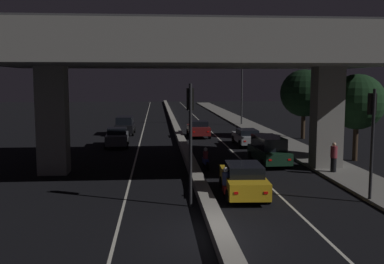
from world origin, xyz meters
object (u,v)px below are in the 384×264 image
Objects in this scene: car_silver_third at (247,137)px; car_grey_lead_oncoming at (117,137)px; street_lamp at (240,85)px; pedestrian_on_sidewalk at (334,157)px; car_taxi_yellow_lead at (243,179)px; car_dark_red_fourth at (198,129)px; traffic_light_left_of_median at (190,123)px; car_black_second_oncoming at (125,125)px; traffic_light_right_of_median at (372,126)px; motorcycle_blue_filtering_mid at (206,160)px; motorcycle_red_filtering_near at (226,186)px; car_dark_green_second at (269,150)px.

car_silver_third is 10.88m from car_grey_lead_oncoming.
pedestrian_on_sidewalk is (0.23, -28.82, -3.86)m from street_lamp.
car_dark_red_fourth is (-0.09, 22.10, 0.04)m from car_taxi_yellow_lead.
pedestrian_on_sidewalk is (6.20, 4.33, 0.23)m from car_taxi_yellow_lead.
traffic_light_left_of_median is 26.96m from car_black_second_oncoming.
car_taxi_yellow_lead is 22.10m from car_dark_red_fourth.
car_dark_red_fourth is at bearing 103.24° from traffic_light_right_of_median.
traffic_light_left_of_median is 1.27× the size of car_grey_lead_oncoming.
car_black_second_oncoming is at bearing 67.68° from car_dark_red_fourth.
street_lamp is 27.81m from motorcycle_blue_filtering_mid.
car_dark_red_fourth is at bearing -7.82° from motorcycle_blue_filtering_mid.
car_silver_third is at bearing 52.49° from car_black_second_oncoming.
car_dark_red_fourth reaches higher than car_taxi_yellow_lead.
car_silver_third is (3.47, 16.29, -0.05)m from car_taxi_yellow_lead.
pedestrian_on_sidewalk is at bearing -111.37° from motorcycle_blue_filtering_mid.
car_taxi_yellow_lead reaches higher than car_silver_third.
motorcycle_red_filtering_near is (-6.93, -33.83, -4.25)m from street_lamp.
car_taxi_yellow_lead is at bearing -145.06° from pedestrian_on_sidewalk.
street_lamp reaches higher than car_taxi_yellow_lead.
motorcycle_blue_filtering_mid is at bearing 79.07° from traffic_light_left_of_median.
traffic_light_left_of_median is at bearing -179.98° from traffic_light_right_of_median.
pedestrian_on_sidewalk reaches higher than car_taxi_yellow_lead.
street_lamp is 33.93m from car_taxi_yellow_lead.
street_lamp reaches higher than traffic_light_left_of_median.
car_silver_third is at bearing 86.40° from car_grey_lead_oncoming.
car_grey_lead_oncoming is at bearing 0.34° from car_black_second_oncoming.
car_grey_lead_oncoming reaches higher than car_taxi_yellow_lead.
car_taxi_yellow_lead is at bearing 30.45° from traffic_light_left_of_median.
car_dark_red_fourth reaches higher than car_silver_third.
motorcycle_blue_filtering_mid is (-1.01, -15.51, -0.26)m from car_dark_red_fourth.
car_grey_lead_oncoming is (-7.40, 16.60, -0.02)m from car_taxi_yellow_lead.
car_silver_third is (0.24, 8.40, -0.21)m from car_dark_green_second.
motorcycle_red_filtering_near is (6.36, -25.53, -0.34)m from car_black_second_oncoming.
motorcycle_red_filtering_near is at bearing 176.25° from car_dark_red_fourth.
pedestrian_on_sidewalk is at bearing -162.08° from car_dark_red_fourth.
motorcycle_blue_filtering_mid is (-4.56, -9.70, -0.17)m from car_silver_third.
car_silver_third is 12.27m from pedestrian_on_sidewalk.
traffic_light_left_of_median is at bearing 10.90° from car_black_second_oncoming.
motorcycle_red_filtering_near is at bearing -144.99° from pedestrian_on_sidewalk.
car_taxi_yellow_lead is 18.18m from car_grey_lead_oncoming.
car_black_second_oncoming reaches higher than car_dark_green_second.
car_dark_red_fourth is 15.54m from motorcycle_blue_filtering_mid.
car_black_second_oncoming reaches higher than motorcycle_red_filtering_near.
car_dark_green_second is (5.89, 9.46, -2.69)m from traffic_light_left_of_median.
car_black_second_oncoming is at bearing 177.45° from car_grey_lead_oncoming.
motorcycle_blue_filtering_mid is (1.58, 8.16, -3.08)m from traffic_light_left_of_median.
car_grey_lead_oncoming is at bearing 26.84° from car_taxi_yellow_lead.
traffic_light_right_of_median is (8.15, 0.00, -0.15)m from traffic_light_left_of_median.
car_silver_third is 13.77m from car_black_second_oncoming.
car_silver_third is 2.48× the size of motorcycle_blue_filtering_mid.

